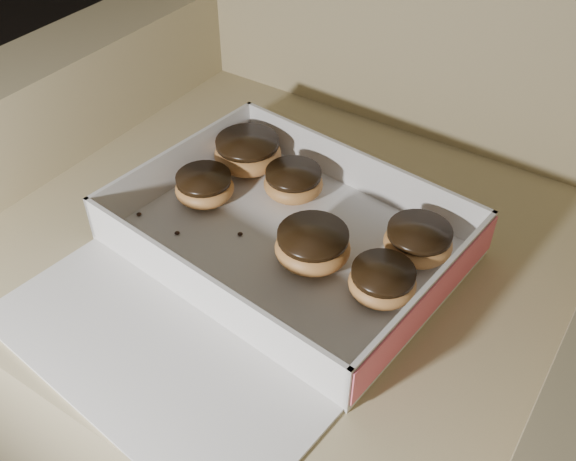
% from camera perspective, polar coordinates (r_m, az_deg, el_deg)
% --- Properties ---
extents(armchair, '(0.99, 0.84, 1.04)m').
position_cam_1_polar(armchair, '(1.02, 2.72, -3.28)').
color(armchair, '#96875F').
rests_on(armchair, floor).
extents(bakery_box, '(0.47, 0.53, 0.07)m').
position_cam_1_polar(bakery_box, '(0.82, -1.81, -2.42)').
color(bakery_box, silver).
rests_on(bakery_box, armchair).
extents(donut_a, '(0.09, 0.09, 0.04)m').
position_cam_1_polar(donut_a, '(0.83, 11.50, -0.94)').
color(donut_a, '#CB8047').
rests_on(donut_a, bakery_box).
extents(donut_b, '(0.08, 0.08, 0.04)m').
position_cam_1_polar(donut_b, '(0.77, 8.39, -4.49)').
color(donut_b, '#CB8047').
rests_on(donut_b, bakery_box).
extents(donut_c, '(0.08, 0.08, 0.04)m').
position_cam_1_polar(donut_c, '(0.91, -7.44, 3.87)').
color(donut_c, '#CB8047').
rests_on(donut_c, bakery_box).
extents(donut_d, '(0.10, 0.10, 0.05)m').
position_cam_1_polar(donut_d, '(0.96, -3.60, 6.92)').
color(donut_d, '#CB8047').
rests_on(donut_d, bakery_box).
extents(donut_e, '(0.10, 0.10, 0.05)m').
position_cam_1_polar(donut_e, '(0.80, 2.21, -1.36)').
color(donut_e, '#CB8047').
rests_on(donut_e, bakery_box).
extents(donut_f, '(0.08, 0.08, 0.04)m').
position_cam_1_polar(donut_f, '(0.91, 0.48, 4.32)').
color(donut_f, '#CB8047').
rests_on(donut_f, bakery_box).
extents(crumb_a, '(0.01, 0.01, 0.00)m').
position_cam_1_polar(crumb_a, '(0.94, -9.36, 3.38)').
color(crumb_a, black).
rests_on(crumb_a, bakery_box).
extents(crumb_b, '(0.01, 0.01, 0.00)m').
position_cam_1_polar(crumb_b, '(0.80, -8.56, -4.87)').
color(crumb_b, black).
rests_on(crumb_b, bakery_box).
extents(crumb_c, '(0.01, 0.01, 0.00)m').
position_cam_1_polar(crumb_c, '(0.91, -13.11, 1.42)').
color(crumb_c, black).
rests_on(crumb_c, bakery_box).
extents(crumb_d, '(0.01, 0.01, 0.00)m').
position_cam_1_polar(crumb_d, '(0.86, -4.28, -0.31)').
color(crumb_d, black).
rests_on(crumb_d, bakery_box).
extents(crumb_e, '(0.01, 0.01, 0.00)m').
position_cam_1_polar(crumb_e, '(0.87, -9.83, -0.22)').
color(crumb_e, black).
rests_on(crumb_e, bakery_box).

